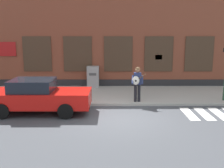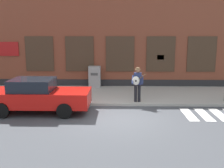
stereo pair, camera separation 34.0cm
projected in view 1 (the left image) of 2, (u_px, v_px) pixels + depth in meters
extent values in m
plane|color=#424449|center=(122.00, 119.00, 10.98)|extent=(160.00, 160.00, 0.00)
cube|color=#ADAAA3|center=(119.00, 94.00, 15.11)|extent=(28.00, 4.49, 0.12)
cube|color=brown|center=(118.00, 35.00, 18.65)|extent=(28.00, 4.00, 6.80)
cube|color=#28282B|center=(118.00, 84.00, 17.26)|extent=(28.00, 0.04, 0.55)
cube|color=#473323|center=(37.00, 54.00, 16.88)|extent=(1.83, 0.06, 2.26)
cube|color=black|center=(37.00, 54.00, 16.87)|extent=(1.71, 0.03, 2.14)
cube|color=#473323|center=(78.00, 54.00, 16.88)|extent=(1.83, 0.06, 2.26)
cube|color=black|center=(78.00, 54.00, 16.87)|extent=(1.71, 0.03, 2.14)
cube|color=#473323|center=(118.00, 54.00, 16.88)|extent=(1.83, 0.06, 2.26)
cube|color=black|center=(118.00, 54.00, 16.87)|extent=(1.71, 0.03, 2.14)
cube|color=#473323|center=(159.00, 54.00, 16.88)|extent=(1.83, 0.06, 2.26)
cube|color=black|center=(159.00, 54.00, 16.87)|extent=(1.71, 0.03, 2.14)
cube|color=#473323|center=(199.00, 54.00, 16.88)|extent=(1.83, 0.06, 2.26)
cube|color=black|center=(199.00, 54.00, 16.87)|extent=(1.71, 0.03, 2.14)
cube|color=red|center=(5.00, 49.00, 16.81)|extent=(1.40, 0.04, 0.90)
cube|color=yellow|center=(159.00, 57.00, 16.90)|extent=(0.44, 0.02, 0.30)
cube|color=silver|center=(189.00, 114.00, 11.64)|extent=(0.42, 1.90, 0.01)
cube|color=silver|center=(204.00, 114.00, 11.64)|extent=(0.42, 1.90, 0.01)
cube|color=silver|center=(219.00, 114.00, 11.64)|extent=(0.42, 1.90, 0.01)
cube|color=red|center=(39.00, 98.00, 11.72)|extent=(4.60, 1.84, 0.68)
cube|color=black|center=(33.00, 85.00, 11.61)|extent=(1.84, 1.58, 0.52)
cube|color=silver|center=(90.00, 94.00, 12.27)|extent=(0.06, 0.24, 0.12)
cube|color=silver|center=(88.00, 100.00, 11.15)|extent=(0.06, 0.24, 0.12)
cylinder|color=black|center=(72.00, 101.00, 12.64)|extent=(0.66, 0.24, 0.66)
cylinder|color=black|center=(66.00, 111.00, 10.93)|extent=(0.66, 0.24, 0.66)
cylinder|color=black|center=(17.00, 101.00, 12.64)|extent=(0.66, 0.24, 0.66)
cylinder|color=black|center=(2.00, 111.00, 10.93)|extent=(0.66, 0.24, 0.66)
cylinder|color=black|center=(139.00, 93.00, 13.22)|extent=(0.15, 0.15, 0.89)
cylinder|color=black|center=(135.00, 93.00, 13.22)|extent=(0.15, 0.15, 0.89)
cube|color=navy|center=(138.00, 79.00, 13.09)|extent=(0.40, 0.26, 0.60)
sphere|color=#9E7051|center=(138.00, 70.00, 13.01)|extent=(0.22, 0.22, 0.22)
cylinder|color=olive|center=(138.00, 69.00, 13.00)|extent=(0.27, 0.28, 0.02)
cylinder|color=olive|center=(138.00, 68.00, 12.99)|extent=(0.18, 0.18, 0.09)
cylinder|color=navy|center=(142.00, 80.00, 12.97)|extent=(0.14, 0.52, 0.39)
cylinder|color=navy|center=(133.00, 80.00, 13.02)|extent=(0.14, 0.52, 0.39)
ellipsoid|color=silver|center=(136.00, 81.00, 12.93)|extent=(0.37, 0.15, 0.44)
cylinder|color=black|center=(136.00, 81.00, 12.87)|extent=(0.09, 0.02, 0.09)
cylinder|color=brown|center=(141.00, 77.00, 12.86)|extent=(0.47, 0.08, 0.34)
cube|color=#9E9E9E|center=(93.00, 77.00, 16.74)|extent=(0.75, 0.53, 1.36)
cube|color=#4C4C4C|center=(93.00, 74.00, 16.43)|extent=(0.45, 0.02, 0.16)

